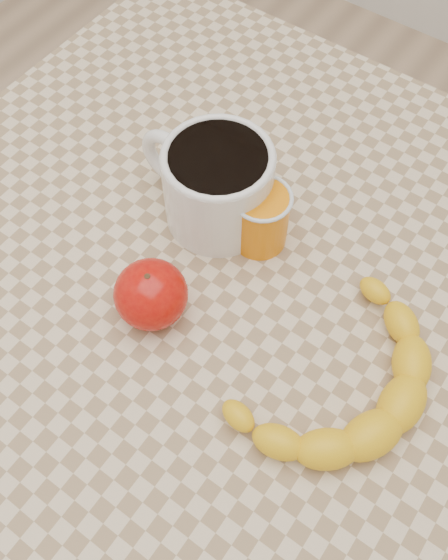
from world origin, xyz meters
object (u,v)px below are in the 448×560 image
Objects in this scene: table at (224,327)px; coffee_mug at (216,182)px; apple at (151,294)px; banana at (337,380)px; orange_juice_glass at (261,218)px.

coffee_mug is at bearing 130.44° from table.
banana is at bearing 9.94° from apple.
coffee_mug is (-0.06, 0.08, 0.14)m from table.
apple is 0.25× the size of banana.
table is 0.18m from banana.
coffee_mug is 0.54× the size of banana.
orange_juice_glass is at bearing -0.61° from coffee_mug.
apple is at bearing -105.31° from orange_juice_glass.
orange_juice_glass is (-0.01, 0.07, 0.12)m from table.
apple reaches higher than banana.
table is 0.14m from apple.
apple is at bearing -125.75° from table.
coffee_mug is 0.06m from orange_juice_glass.
coffee_mug is at bearing 179.39° from orange_juice_glass.
table is at bearing -84.98° from orange_juice_glass.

